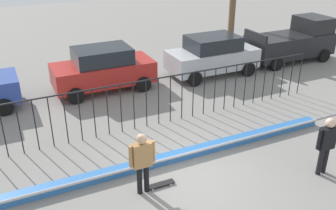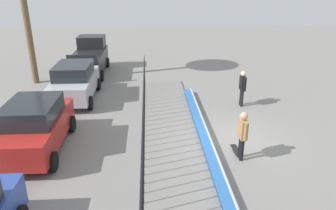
{
  "view_description": "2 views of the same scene",
  "coord_description": "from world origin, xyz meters",
  "px_view_note": "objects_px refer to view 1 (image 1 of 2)",
  "views": [
    {
      "loc": [
        -4.38,
        -7.62,
        6.44
      ],
      "look_at": [
        0.28,
        2.28,
        1.29
      ],
      "focal_mm": 40.09,
      "sensor_mm": 36.0,
      "label": 1
    },
    {
      "loc": [
        -11.27,
        3.23,
        6.06
      ],
      "look_at": [
        0.46,
        2.5,
        1.33
      ],
      "focal_mm": 34.55,
      "sensor_mm": 36.0,
      "label": 2
    }
  ],
  "objects_px": {
    "skateboard": "(161,184)",
    "parked_car_silver": "(212,55)",
    "skateboarder": "(142,158)",
    "parked_car_red": "(103,69)",
    "camera_operator": "(327,141)",
    "pickup_truck": "(293,41)"
  },
  "relations": [
    {
      "from": "parked_car_silver",
      "to": "skateboard",
      "type": "bearing_deg",
      "value": -132.96
    },
    {
      "from": "skateboard",
      "to": "parked_car_silver",
      "type": "relative_size",
      "value": 0.19
    },
    {
      "from": "skateboarder",
      "to": "pickup_truck",
      "type": "height_order",
      "value": "pickup_truck"
    },
    {
      "from": "camera_operator",
      "to": "pickup_truck",
      "type": "xyz_separation_m",
      "value": [
        6.41,
        8.42,
        -0.03
      ]
    },
    {
      "from": "parked_car_red",
      "to": "parked_car_silver",
      "type": "height_order",
      "value": "same"
    },
    {
      "from": "skateboarder",
      "to": "parked_car_red",
      "type": "relative_size",
      "value": 0.42
    },
    {
      "from": "parked_car_silver",
      "to": "parked_car_red",
      "type": "bearing_deg",
      "value": 173.08
    },
    {
      "from": "skateboarder",
      "to": "camera_operator",
      "type": "relative_size",
      "value": 1.0
    },
    {
      "from": "parked_car_silver",
      "to": "pickup_truck",
      "type": "relative_size",
      "value": 0.91
    },
    {
      "from": "skateboard",
      "to": "parked_car_red",
      "type": "distance_m",
      "value": 7.42
    },
    {
      "from": "skateboarder",
      "to": "camera_operator",
      "type": "height_order",
      "value": "skateboarder"
    },
    {
      "from": "parked_car_silver",
      "to": "camera_operator",
      "type": "bearing_deg",
      "value": -102.41
    },
    {
      "from": "skateboard",
      "to": "parked_car_silver",
      "type": "xyz_separation_m",
      "value": [
        5.85,
        6.97,
        0.91
      ]
    },
    {
      "from": "parked_car_silver",
      "to": "pickup_truck",
      "type": "bearing_deg",
      "value": -2.57
    },
    {
      "from": "camera_operator",
      "to": "pickup_truck",
      "type": "height_order",
      "value": "pickup_truck"
    },
    {
      "from": "skateboard",
      "to": "parked_car_red",
      "type": "xyz_separation_m",
      "value": [
        0.58,
        7.34,
        0.91
      ]
    },
    {
      "from": "skateboard",
      "to": "camera_operator",
      "type": "bearing_deg",
      "value": -10.54
    },
    {
      "from": "parked_car_red",
      "to": "parked_car_silver",
      "type": "xyz_separation_m",
      "value": [
        5.27,
        -0.37,
        0.0
      ]
    },
    {
      "from": "skateboard",
      "to": "skateboarder",
      "type": "bearing_deg",
      "value": -169.15
    },
    {
      "from": "skateboard",
      "to": "camera_operator",
      "type": "height_order",
      "value": "camera_operator"
    },
    {
      "from": "skateboarder",
      "to": "pickup_truck",
      "type": "distance_m",
      "value": 13.38
    },
    {
      "from": "skateboard",
      "to": "parked_car_silver",
      "type": "height_order",
      "value": "parked_car_silver"
    }
  ]
}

